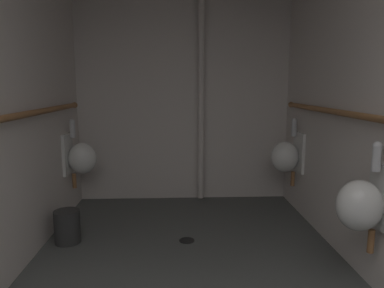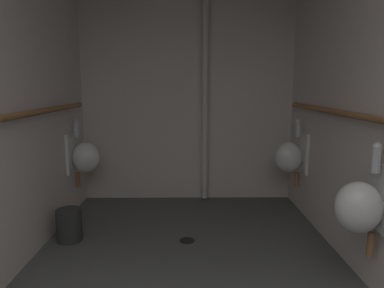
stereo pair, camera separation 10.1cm
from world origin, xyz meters
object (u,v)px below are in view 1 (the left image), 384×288
at_px(urinal_left_mid, 80,157).
at_px(waste_bin, 67,227).
at_px(urinal_right_far, 287,156).
at_px(standpipe_back_wall, 201,98).
at_px(urinal_right_mid, 363,204).
at_px(floor_drain, 187,240).

relative_size(urinal_left_mid, waste_bin, 2.56).
bearing_deg(waste_bin, urinal_right_far, 17.94).
xyz_separation_m(standpipe_back_wall, waste_bin, (-1.28, -1.17, -1.11)).
relative_size(urinal_left_mid, urinal_right_mid, 1.00).
distance_m(floor_drain, waste_bin, 1.09).
relative_size(standpipe_back_wall, floor_drain, 17.66).
xyz_separation_m(urinal_left_mid, urinal_right_far, (2.26, -0.02, 0.00)).
height_order(urinal_right_mid, urinal_right_far, same).
bearing_deg(urinal_right_mid, waste_bin, 157.75).
distance_m(urinal_right_mid, waste_bin, 2.43).
bearing_deg(urinal_right_mid, urinal_left_mid, 144.10).
distance_m(urinal_right_far, waste_bin, 2.37).
relative_size(urinal_right_far, floor_drain, 5.39).
bearing_deg(standpipe_back_wall, waste_bin, -137.72).
bearing_deg(urinal_left_mid, floor_drain, -33.48).
relative_size(urinal_left_mid, urinal_right_far, 1.00).
relative_size(urinal_left_mid, floor_drain, 5.39).
bearing_deg(floor_drain, urinal_right_far, 33.09).
bearing_deg(waste_bin, urinal_left_mid, 94.01).
relative_size(urinal_right_mid, urinal_right_far, 1.00).
relative_size(floor_drain, waste_bin, 0.47).
xyz_separation_m(standpipe_back_wall, floor_drain, (-0.20, -1.19, -1.26)).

